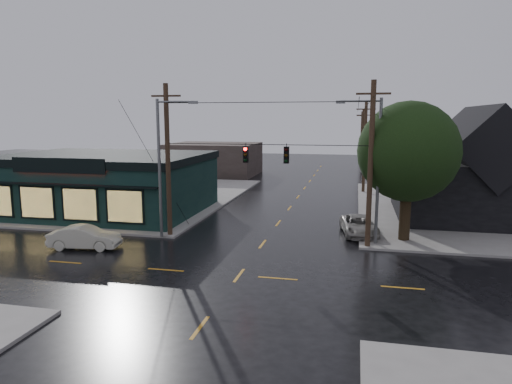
% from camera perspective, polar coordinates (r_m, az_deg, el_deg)
% --- Properties ---
extents(ground_plane, '(160.00, 160.00, 0.00)m').
position_cam_1_polar(ground_plane, '(23.66, -2.14, -10.38)').
color(ground_plane, black).
extents(sidewalk_nw, '(28.00, 28.00, 0.15)m').
position_cam_1_polar(sidewalk_nw, '(49.46, -19.01, -0.42)').
color(sidewalk_nw, gray).
rests_on(sidewalk_nw, ground).
extents(pizza_shop, '(16.30, 12.34, 4.90)m').
position_cam_1_polar(pizza_shop, '(40.56, -18.31, 1.14)').
color(pizza_shop, black).
rests_on(pizza_shop, ground).
extents(ne_building, '(12.60, 11.60, 8.75)m').
position_cam_1_polar(ne_building, '(39.84, 25.99, 3.31)').
color(ne_building, black).
rests_on(ne_building, ground).
extents(corner_tree, '(6.35, 6.35, 8.88)m').
position_cam_1_polar(corner_tree, '(30.37, 18.50, 4.77)').
color(corner_tree, black).
rests_on(corner_tree, ground).
extents(utility_pole_nw, '(2.00, 0.32, 10.15)m').
position_cam_1_polar(utility_pole_nw, '(31.59, -10.67, -5.48)').
color(utility_pole_nw, '#321E16').
rests_on(utility_pole_nw, ground).
extents(utility_pole_ne, '(2.00, 0.32, 10.15)m').
position_cam_1_polar(utility_pole_ne, '(29.19, 13.72, -6.82)').
color(utility_pole_ne, '#321E16').
rests_on(utility_pole_ne, ground).
extents(utility_pole_far_a, '(2.00, 0.32, 9.65)m').
position_cam_1_polar(utility_pole_far_a, '(50.21, 13.22, -0.10)').
color(utility_pole_far_a, '#321E16').
rests_on(utility_pole_far_a, ground).
extents(utility_pole_far_b, '(2.00, 0.32, 9.15)m').
position_cam_1_polar(utility_pole_far_b, '(70.03, 13.03, 2.50)').
color(utility_pole_far_b, '#321E16').
rests_on(utility_pole_far_b, ground).
extents(utility_pole_far_c, '(2.00, 0.32, 9.15)m').
position_cam_1_polar(utility_pole_far_c, '(89.92, 12.92, 3.95)').
color(utility_pole_far_c, '#321E16').
rests_on(utility_pole_far_c, ground).
extents(span_signal_assembly, '(13.00, 0.48, 1.23)m').
position_cam_1_polar(span_signal_assembly, '(28.70, 1.24, 4.75)').
color(span_signal_assembly, black).
rests_on(span_signal_assembly, ground).
extents(streetlight_nw, '(5.40, 0.30, 9.15)m').
position_cam_1_polar(streetlight_nw, '(31.09, -11.69, -5.76)').
color(streetlight_nw, slate).
rests_on(streetlight_nw, ground).
extents(streetlight_ne, '(5.40, 0.30, 9.15)m').
position_cam_1_polar(streetlight_ne, '(29.88, 14.66, -6.49)').
color(streetlight_ne, slate).
rests_on(streetlight_ne, ground).
extents(bg_building_west, '(12.00, 10.00, 4.40)m').
position_cam_1_polar(bg_building_west, '(64.87, -5.29, 4.13)').
color(bg_building_west, '#372C28').
rests_on(bg_building_west, ground).
extents(bg_building_east, '(14.00, 12.00, 5.60)m').
position_cam_1_polar(bg_building_east, '(67.57, 21.24, 4.26)').
color(bg_building_east, '#2A2A2F').
rests_on(bg_building_east, ground).
extents(sedan_cream, '(4.46, 2.13, 1.41)m').
position_cam_1_polar(sedan_cream, '(29.98, -20.64, -5.34)').
color(sedan_cream, beige).
rests_on(sedan_cream, ground).
extents(suv_silver, '(2.88, 5.01, 1.31)m').
position_cam_1_polar(suv_silver, '(32.08, 12.76, -4.12)').
color(suv_silver, gray).
rests_on(suv_silver, ground).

